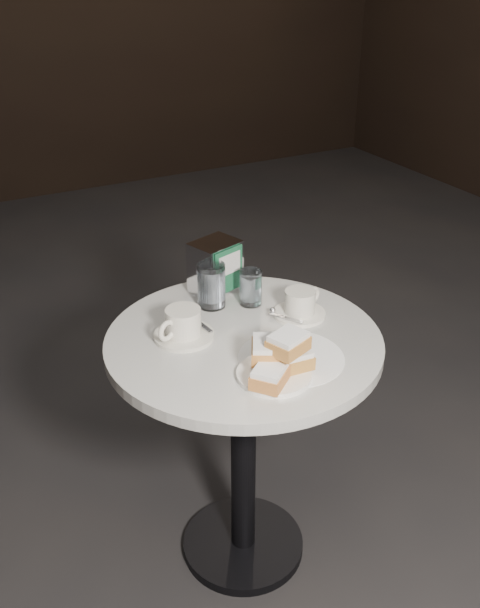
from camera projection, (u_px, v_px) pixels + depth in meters
name	position (u px, v px, depth m)	size (l,w,h in m)	color
ground	(243.00, 547.00, 2.06)	(7.00, 7.00, 0.00)	black
cafe_table	(244.00, 401.00, 1.80)	(0.70, 0.70, 0.74)	black
sugar_spill	(291.00, 357.00, 1.62)	(0.26, 0.26, 0.00)	white
beignet_plate	(278.00, 362.00, 1.53)	(0.22, 0.22, 0.11)	white
coffee_cup_left	(183.00, 326.00, 1.68)	(0.20, 0.20, 0.08)	silver
coffee_cup_right	(300.00, 305.00, 1.79)	(0.17, 0.17, 0.07)	white
water_glass_left	(211.00, 286.00, 1.82)	(0.09, 0.09, 0.12)	silver
water_glass_right	(251.00, 288.00, 1.84)	(0.08, 0.08, 0.10)	silver
napkin_dispenser	(216.00, 267.00, 1.89)	(0.15, 0.14, 0.15)	silver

